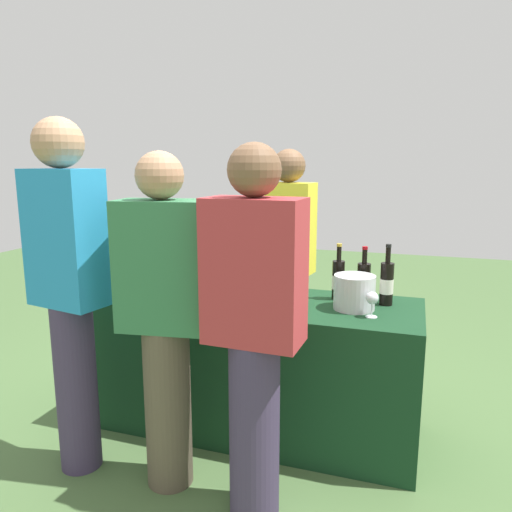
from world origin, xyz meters
TOP-DOWN VIEW (x-y plane):
  - ground_plane at (0.00, 0.00)m, footprint 12.00×12.00m
  - tasting_table at (0.00, 0.00)m, footprint 1.81×0.65m
  - wine_bottle_0 at (-0.60, 0.06)m, footprint 0.07×0.07m
  - wine_bottle_1 at (-0.46, 0.12)m, footprint 0.07×0.07m
  - wine_bottle_2 at (-0.18, 0.12)m, footprint 0.07×0.07m
  - wine_bottle_3 at (0.17, 0.07)m, footprint 0.07×0.07m
  - wine_bottle_4 at (0.44, 0.15)m, footprint 0.07×0.07m
  - wine_bottle_5 at (0.58, 0.17)m, footprint 0.07×0.07m
  - wine_bottle_6 at (0.70, 0.12)m, footprint 0.07×0.07m
  - wine_glass_0 at (-0.31, -0.09)m, footprint 0.07×0.07m
  - wine_glass_1 at (-0.03, -0.05)m, footprint 0.06×0.06m
  - wine_glass_2 at (0.15, -0.12)m, footprint 0.06×0.06m
  - wine_glass_3 at (0.24, -0.06)m, footprint 0.07×0.07m
  - wine_glass_4 at (0.65, -0.12)m, footprint 0.06×0.06m
  - ice_bucket at (0.55, -0.01)m, footprint 0.22×0.22m
  - server_pouring at (0.02, 0.62)m, footprint 0.36×0.23m
  - guest_0 at (-0.74, -0.64)m, footprint 0.40×0.27m
  - guest_1 at (-0.24, -0.61)m, footprint 0.43×0.28m
  - guest_2 at (0.22, -0.68)m, footprint 0.41×0.24m
  - menu_board at (-0.54, 0.96)m, footprint 0.52×0.13m

SIDE VIEW (x-z plane):
  - ground_plane at x=0.00m, z-range 0.00..0.00m
  - tasting_table at x=0.00m, z-range 0.00..0.78m
  - menu_board at x=-0.54m, z-range 0.00..0.91m
  - guest_1 at x=-0.24m, z-range 0.06..1.66m
  - wine_glass_0 at x=-0.31m, z-range 0.81..0.93m
  - ice_bucket at x=0.55m, z-range 0.78..0.96m
  - wine_glass_2 at x=0.15m, z-range 0.81..0.94m
  - wine_glass_4 at x=0.65m, z-range 0.81..0.94m
  - guest_2 at x=0.22m, z-range 0.07..1.69m
  - wine_glass_1 at x=-0.03m, z-range 0.81..0.95m
  - wine_glass_3 at x=0.24m, z-range 0.81..0.95m
  - wine_bottle_3 at x=0.17m, z-range 0.74..1.03m
  - wine_bottle_0 at x=-0.60m, z-range 0.74..1.04m
  - wine_bottle_5 at x=0.58m, z-range 0.74..1.04m
  - wine_bottle_4 at x=0.44m, z-range 0.74..1.05m
  - wine_bottle_2 at x=-0.18m, z-range 0.74..1.05m
  - wine_bottle_1 at x=-0.46m, z-range 0.74..1.06m
  - wine_bottle_6 at x=0.70m, z-range 0.73..1.07m
  - server_pouring at x=0.02m, z-range 0.09..1.72m
  - guest_0 at x=-0.74m, z-range 0.10..1.84m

